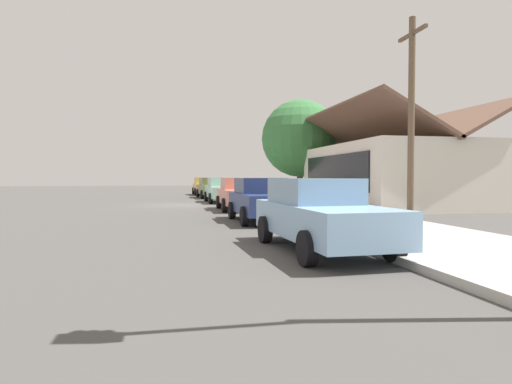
% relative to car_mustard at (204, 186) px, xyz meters
% --- Properties ---
extents(ground_plane, '(120.00, 120.00, 0.00)m').
position_rel_car_mustard_xyz_m(ground_plane, '(14.60, -2.61, -0.82)').
color(ground_plane, '#4C4947').
extents(sidewalk_curb, '(60.00, 4.20, 0.16)m').
position_rel_car_mustard_xyz_m(sidewalk_curb, '(14.60, 2.99, -0.74)').
color(sidewalk_curb, '#B2AFA8').
rests_on(sidewalk_curb, ground).
extents(car_mustard, '(4.84, 2.12, 1.59)m').
position_rel_car_mustard_xyz_m(car_mustard, '(0.00, 0.00, 0.00)').
color(car_mustard, gold).
rests_on(car_mustard, ground).
extents(car_olive, '(4.85, 2.22, 1.59)m').
position_rel_car_mustard_xyz_m(car_olive, '(6.09, 0.06, -0.00)').
color(car_olive, olive).
rests_on(car_olive, ground).
extents(car_seafoam, '(4.71, 2.12, 1.59)m').
position_rel_car_mustard_xyz_m(car_seafoam, '(12.24, 0.17, -0.00)').
color(car_seafoam, '#9ED1BC').
rests_on(car_seafoam, ground).
extents(car_coral, '(4.38, 2.12, 1.59)m').
position_rel_car_mustard_xyz_m(car_coral, '(18.96, 0.22, -0.00)').
color(car_coral, '#EA8C75').
rests_on(car_coral, ground).
extents(car_navy, '(4.33, 2.09, 1.59)m').
position_rel_car_mustard_xyz_m(car_navy, '(24.64, 0.11, -0.00)').
color(car_navy, navy).
rests_on(car_navy, ground).
extents(car_skyblue, '(4.82, 2.12, 1.59)m').
position_rel_car_mustard_xyz_m(car_skyblue, '(31.03, 0.03, -0.00)').
color(car_skyblue, '#8CB7E0').
rests_on(car_skyblue, ground).
extents(storefront_building, '(11.38, 7.74, 5.51)m').
position_rel_car_mustard_xyz_m(storefront_building, '(17.66, 9.37, 1.04)').
color(storefront_building, silver).
rests_on(storefront_building, ground).
extents(shade_tree, '(5.46, 5.46, 7.10)m').
position_rel_car_mustard_xyz_m(shade_tree, '(10.46, 5.94, 3.54)').
color(shade_tree, brown).
rests_on(shade_tree, ground).
extents(traffic_light_main, '(0.37, 2.79, 5.20)m').
position_rel_car_mustard_xyz_m(traffic_light_main, '(35.98, -0.07, 2.67)').
color(traffic_light_main, '#383833').
rests_on(traffic_light_main, ground).
extents(utility_pole_wooden, '(1.80, 0.24, 7.50)m').
position_rel_car_mustard_xyz_m(utility_pole_wooden, '(25.45, 5.59, 3.11)').
color(utility_pole_wooden, brown).
rests_on(utility_pole_wooden, ground).
extents(fire_hydrant_red, '(0.22, 0.22, 0.71)m').
position_rel_car_mustard_xyz_m(fire_hydrant_red, '(7.96, 1.59, -0.32)').
color(fire_hydrant_red, red).
rests_on(fire_hydrant_red, sidewalk_curb).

